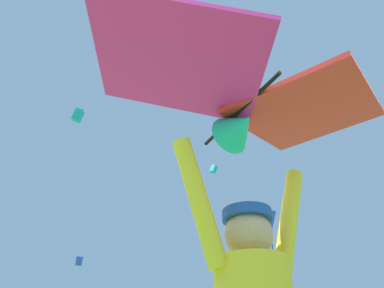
# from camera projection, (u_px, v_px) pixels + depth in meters

# --- Properties ---
(held_stunt_kite) EXTENTS (1.89, 1.28, 0.42)m
(held_stunt_kite) POSITION_uv_depth(u_px,v_px,m) (246.00, 98.00, 2.09)
(held_stunt_kite) COLOR black
(distant_kite_teal_mid_left) EXTENTS (1.07, 0.98, 1.41)m
(distant_kite_teal_mid_left) POSITION_uv_depth(u_px,v_px,m) (78.00, 115.00, 34.51)
(distant_kite_teal_mid_left) COLOR #19B2AD
(distant_kite_blue_high_left) EXTENTS (0.50, 0.66, 0.82)m
(distant_kite_blue_high_left) POSITION_uv_depth(u_px,v_px,m) (79.00, 261.00, 28.85)
(distant_kite_blue_high_left) COLOR blue
(distant_kite_blue_low_left) EXTENTS (1.60, 1.47, 2.64)m
(distant_kite_blue_low_left) POSITION_uv_depth(u_px,v_px,m) (269.00, 222.00, 20.58)
(distant_kite_blue_low_left) COLOR blue
(distant_kite_teal_low_right) EXTENTS (0.89, 0.71, 0.94)m
(distant_kite_teal_low_right) POSITION_uv_depth(u_px,v_px,m) (213.00, 169.00, 37.40)
(distant_kite_teal_low_right) COLOR #19B2AD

